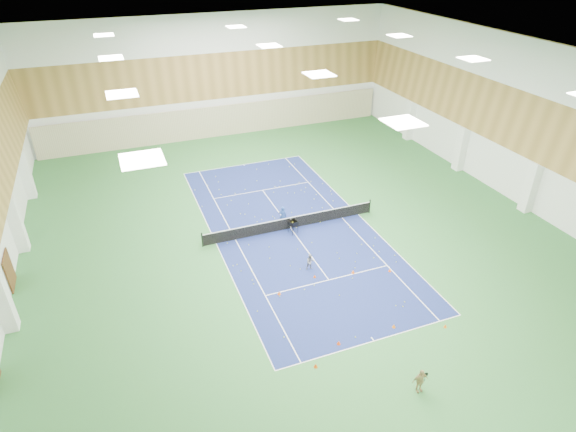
{
  "coord_description": "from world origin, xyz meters",
  "views": [
    {
      "loc": [
        -10.77,
        -27.29,
        18.32
      ],
      "look_at": [
        -0.77,
        -1.44,
        2.0
      ],
      "focal_mm": 30.0,
      "sensor_mm": 36.0,
      "label": 1
    }
  ],
  "objects": [
    {
      "name": "tennis_net",
      "position": [
        0.0,
        0.0,
        0.55
      ],
      "size": [
        12.8,
        0.1,
        1.1
      ],
      "primitive_type": null,
      "color": "black",
      "rests_on": "ground"
    },
    {
      "name": "cone_svc_b",
      "position": [
        -0.71,
        -5.84,
        0.1
      ],
      "size": [
        0.19,
        0.19,
        0.21
      ],
      "primitive_type": "cone",
      "color": "#F6560C",
      "rests_on": "ground"
    },
    {
      "name": "cone_base_c",
      "position": [
        1.5,
        -11.38,
        0.11
      ],
      "size": [
        0.21,
        0.21,
        0.23
      ],
      "primitive_type": "cone",
      "color": "orange",
      "rests_on": "ground"
    },
    {
      "name": "door_left_b",
      "position": [
        -17.92,
        0.0,
        1.1
      ],
      "size": [
        0.08,
        1.8,
        2.2
      ],
      "primitive_type": "cube",
      "color": "#593319",
      "rests_on": "ground"
    },
    {
      "name": "court_surface",
      "position": [
        0.0,
        0.0,
        0.01
      ],
      "size": [
        10.97,
        23.77,
        0.01
      ],
      "primitive_type": "cube",
      "color": "navy",
      "rests_on": "ground"
    },
    {
      "name": "cone_svc_d",
      "position": [
        3.94,
        -6.98,
        0.11
      ],
      "size": [
        0.21,
        0.21,
        0.23
      ],
      "primitive_type": "cone",
      "color": "#FB4E0D",
      "rests_on": "ground"
    },
    {
      "name": "coach",
      "position": [
        -0.39,
        0.6,
        0.79
      ],
      "size": [
        0.68,
        0.58,
        1.58
      ],
      "primitive_type": "imported",
      "rotation": [
        0.0,
        0.0,
        2.72
      ],
      "color": "#22449C",
      "rests_on": "ground"
    },
    {
      "name": "wood_cladding",
      "position": [
        0.0,
        0.0,
        8.0
      ],
      "size": [
        36.0,
        40.0,
        8.0
      ],
      "primitive_type": null,
      "color": "#A27A3C",
      "rests_on": "room_shell"
    },
    {
      "name": "ground",
      "position": [
        0.0,
        0.0,
        0.0
      ],
      "size": [
        40.0,
        40.0,
        0.0
      ],
      "primitive_type": "plane",
      "color": "#2E6B31",
      "rests_on": "ground"
    },
    {
      "name": "tennis_balls_scatter",
      "position": [
        0.0,
        0.0,
        0.05
      ],
      "size": [
        10.57,
        22.77,
        0.07
      ],
      "primitive_type": null,
      "color": "#BAD023",
      "rests_on": "ground"
    },
    {
      "name": "ball_cart",
      "position": [
        -0.06,
        -0.6,
        0.5
      ],
      "size": [
        0.71,
        0.71,
        0.99
      ],
      "primitive_type": null,
      "rotation": [
        0.0,
        0.0,
        0.27
      ],
      "color": "black",
      "rests_on": "ground"
    },
    {
      "name": "ceiling_light_grid",
      "position": [
        0.0,
        0.0,
        11.92
      ],
      "size": [
        21.4,
        25.4,
        0.06
      ],
      "primitive_type": null,
      "color": "white",
      "rests_on": "room_shell"
    },
    {
      "name": "cone_base_d",
      "position": [
        4.1,
        -12.36,
        0.1
      ],
      "size": [
        0.19,
        0.19,
        0.2
      ],
      "primitive_type": "cone",
      "color": "orange",
      "rests_on": "ground"
    },
    {
      "name": "cone_svc_c",
      "position": [
        1.7,
        -6.32,
        0.12
      ],
      "size": [
        0.21,
        0.21,
        0.23
      ],
      "primitive_type": "cone",
      "color": "#FF5C0D",
      "rests_on": "ground"
    },
    {
      "name": "cone_svc_a",
      "position": [
        -3.31,
        -6.57,
        0.12
      ],
      "size": [
        0.22,
        0.22,
        0.24
      ],
      "primitive_type": "cone",
      "color": "#FF550D",
      "rests_on": "ground"
    },
    {
      "name": "child_apron",
      "position": [
        0.33,
        -15.37,
        0.67
      ],
      "size": [
        0.8,
        0.38,
        1.33
      ],
      "primitive_type": "imported",
      "rotation": [
        0.0,
        0.0,
        -0.08
      ],
      "color": "tan",
      "rests_on": "ground"
    },
    {
      "name": "cone_base_a",
      "position": [
        -3.55,
        -12.38,
        0.11
      ],
      "size": [
        0.2,
        0.2,
        0.22
      ],
      "primitive_type": "cone",
      "color": "#F6510C",
      "rests_on": "ground"
    },
    {
      "name": "cone_base_b",
      "position": [
        -1.82,
        -11.41,
        0.12
      ],
      "size": [
        0.22,
        0.22,
        0.24
      ],
      "primitive_type": "cone",
      "color": "#FE480D",
      "rests_on": "ground"
    },
    {
      "name": "back_curtain",
      "position": [
        0.0,
        19.75,
        1.6
      ],
      "size": [
        35.4,
        0.16,
        3.2
      ],
      "primitive_type": "cube",
      "color": "#C6B793",
      "rests_on": "ground"
    },
    {
      "name": "child_court",
      "position": [
        -0.62,
        -4.94,
        0.56
      ],
      "size": [
        0.58,
        0.47,
        1.12
      ],
      "primitive_type": "imported",
      "rotation": [
        0.0,
        0.0,
        -0.09
      ],
      "color": "gray",
      "rests_on": "ground"
    },
    {
      "name": "room_shell",
      "position": [
        0.0,
        0.0,
        6.0
      ],
      "size": [
        36.0,
        40.0,
        12.0
      ],
      "primitive_type": null,
      "color": "white",
      "rests_on": "ground"
    }
  ]
}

